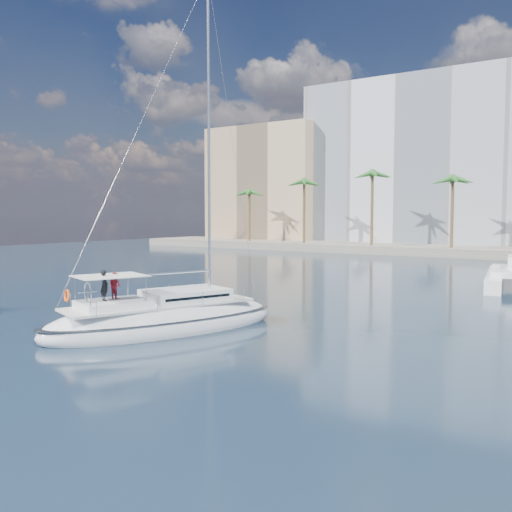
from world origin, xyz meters
The scene contains 8 objects.
ground centered at (0.00, 0.00, 0.00)m, with size 160.00×160.00×0.00m, color black.
quay centered at (0.00, 61.00, 0.60)m, with size 120.00×14.00×1.20m, color gray.
building_modern centered at (-12.00, 73.00, 14.00)m, with size 42.00×16.00×28.00m, color silver.
building_tan_left centered at (-42.00, 69.00, 11.00)m, with size 22.00×14.00×22.00m, color tan.
palm_left centered at (-34.00, 57.00, 10.28)m, with size 3.60×3.60×12.30m.
palm_centre centered at (0.00, 57.00, 10.28)m, with size 3.60×3.60×12.30m.
main_sloop centered at (-2.90, -2.26, 0.56)m, with size 8.33×13.57×19.21m.
seagull centered at (-5.56, 1.74, 0.41)m, with size 1.02×0.44×0.19m.
Camera 1 is at (17.20, -23.39, 6.02)m, focal length 40.00 mm.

